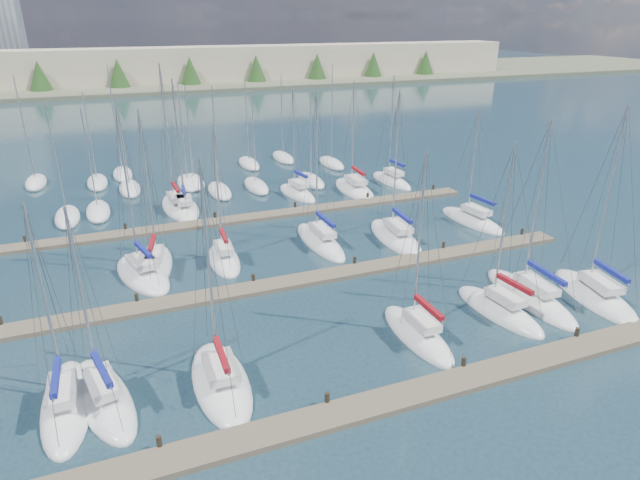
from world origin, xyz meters
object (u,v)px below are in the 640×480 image
object	(u,v)px
sailboat_e	(499,310)
sailboat_o	(186,210)
sailboat_m	(472,221)
sailboat_l	(395,237)
sailboat_f	(530,297)
sailboat_a	(66,405)
sailboat_k	(320,241)
sailboat_j	(224,259)
sailboat_b	(104,398)
sailboat_r	(392,181)
sailboat_c	(221,382)
sailboat_h	(143,274)
sailboat_d	(418,334)
sailboat_i	(157,266)
sailboat_g	(594,295)
sailboat_p	(297,193)
sailboat_n	(176,207)
sailboat_q	(354,189)

from	to	relation	value
sailboat_e	sailboat_o	bearing A→B (deg)	115.18
sailboat_m	sailboat_l	xyz separation A→B (m)	(-8.67, -0.92, 0.00)
sailboat_f	sailboat_l	bearing A→B (deg)	107.90
sailboat_a	sailboat_o	size ratio (longest dim) A/B	0.84
sailboat_o	sailboat_k	bearing A→B (deg)	-47.24
sailboat_m	sailboat_j	world-z (taller)	sailboat_j
sailboat_k	sailboat_a	distance (m)	24.16
sailboat_b	sailboat_f	world-z (taller)	sailboat_f
sailboat_r	sailboat_e	distance (m)	29.70
sailboat_c	sailboat_h	xyz separation A→B (m)	(-2.80, 14.68, -0.00)
sailboat_b	sailboat_d	bearing A→B (deg)	-15.61
sailboat_b	sailboat_i	bearing A→B (deg)	61.37
sailboat_g	sailboat_r	distance (m)	29.41
sailboat_a	sailboat_f	distance (m)	28.97
sailboat_j	sailboat_k	bearing A→B (deg)	6.97
sailboat_p	sailboat_o	world-z (taller)	sailboat_o
sailboat_i	sailboat_c	bearing A→B (deg)	-72.58
sailboat_p	sailboat_n	world-z (taller)	sailboat_n
sailboat_g	sailboat_j	xyz separation A→B (m)	(-22.39, 15.08, 0.00)
sailboat_q	sailboat_d	world-z (taller)	sailboat_q
sailboat_n	sailboat_p	bearing A→B (deg)	-3.82
sailboat_r	sailboat_e	size ratio (longest dim) A/B	1.07
sailboat_a	sailboat_e	size ratio (longest dim) A/B	0.95
sailboat_g	sailboat_a	distance (m)	33.26
sailboat_p	sailboat_m	distance (m)	18.66
sailboat_f	sailboat_o	xyz separation A→B (m)	(-19.21, 26.43, 0.01)
sailboat_m	sailboat_r	size ratio (longest dim) A/B	0.89
sailboat_q	sailboat_e	bearing A→B (deg)	-91.86
sailboat_d	sailboat_i	bearing A→B (deg)	131.34
sailboat_r	sailboat_h	xyz separation A→B (m)	(-28.87, -14.67, -0.02)
sailboat_c	sailboat_e	xyz separation A→B (m)	(18.37, 0.66, 0.01)
sailboat_n	sailboat_b	size ratio (longest dim) A/B	1.35
sailboat_d	sailboat_g	bearing A→B (deg)	-0.80
sailboat_f	sailboat_o	size ratio (longest dim) A/B	0.96
sailboat_l	sailboat_n	world-z (taller)	sailboat_n
sailboat_n	sailboat_o	bearing A→B (deg)	-64.69
sailboat_r	sailboat_b	distance (m)	42.68
sailboat_h	sailboat_n	bearing A→B (deg)	58.95
sailboat_k	sailboat_f	bearing A→B (deg)	-56.84
sailboat_k	sailboat_a	bearing A→B (deg)	-143.91
sailboat_j	sailboat_r	bearing A→B (deg)	35.00
sailboat_b	sailboat_d	distance (m)	17.69
sailboat_c	sailboat_r	size ratio (longest dim) A/B	1.01
sailboat_c	sailboat_m	bearing A→B (deg)	29.70
sailboat_a	sailboat_i	bearing A→B (deg)	69.08
sailboat_k	sailboat_e	world-z (taller)	sailboat_k
sailboat_m	sailboat_c	xyz separation A→B (m)	(-26.84, -15.08, 0.01)
sailboat_l	sailboat_n	xyz separation A→B (m)	(-16.62, 15.02, 0.02)
sailboat_n	sailboat_i	size ratio (longest dim) A/B	1.15
sailboat_i	sailboat_e	distance (m)	25.02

